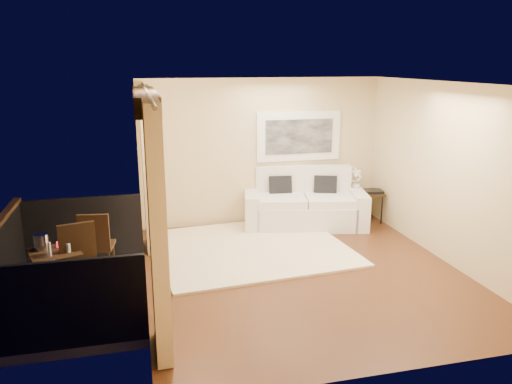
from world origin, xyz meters
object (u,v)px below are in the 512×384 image
object	(u,v)px
sofa	(304,205)
ice_bucket	(41,242)
bistro_table	(55,258)
balcony_chair_far	(96,241)
balcony_chair_near	(80,258)
side_table	(367,195)
orchid	(356,179)

from	to	relation	value
sofa	ice_bucket	world-z (taller)	sofa
sofa	bistro_table	bearing A→B (deg)	-139.50
sofa	bistro_table	distance (m)	4.63
sofa	balcony_chair_far	distance (m)	3.95
bistro_table	balcony_chair_near	bearing A→B (deg)	-20.36
balcony_chair_far	balcony_chair_near	distance (m)	0.73
ice_bucket	balcony_chair_far	bearing A→B (deg)	37.60
side_table	orchid	xyz separation A→B (m)	(-0.17, 0.12, 0.28)
balcony_chair_near	bistro_table	bearing A→B (deg)	145.54
sofa	ice_bucket	distance (m)	4.72
bistro_table	balcony_chair_far	world-z (taller)	balcony_chair_far
orchid	ice_bucket	distance (m)	5.66
sofa	orchid	distance (m)	1.12
orchid	balcony_chair_far	size ratio (longest dim) A/B	0.46
sofa	balcony_chair_far	world-z (taller)	sofa
side_table	balcony_chair_near	world-z (taller)	balcony_chair_near
balcony_chair_far	ice_bucket	xyz separation A→B (m)	(-0.61, -0.47, 0.21)
sofa	side_table	bearing A→B (deg)	7.35
sofa	ice_bucket	xyz separation A→B (m)	(-4.23, -2.07, 0.40)
side_table	ice_bucket	bearing A→B (deg)	-160.02
side_table	balcony_chair_far	world-z (taller)	balcony_chair_far
balcony_chair_far	orchid	bearing A→B (deg)	-152.72
orchid	balcony_chair_near	bearing A→B (deg)	-153.95
side_table	bistro_table	world-z (taller)	bistro_table
balcony_chair_far	balcony_chair_near	world-z (taller)	balcony_chair_near
sofa	balcony_chair_near	bearing A→B (deg)	-136.31
bistro_table	ice_bucket	size ratio (longest dim) A/B	3.66
side_table	balcony_chair_far	size ratio (longest dim) A/B	0.61
balcony_chair_near	ice_bucket	distance (m)	0.56
orchid	balcony_chair_near	distance (m)	5.34
orchid	balcony_chair_far	distance (m)	4.93
sofa	side_table	world-z (taller)	sofa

